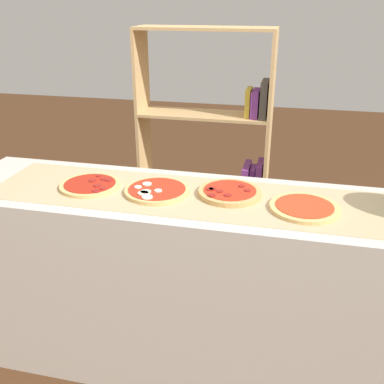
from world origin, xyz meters
TOP-DOWN VIEW (x-y plane):
  - ground_plane at (0.00, 0.00)m, footprint 12.00×12.00m
  - counter at (0.00, 0.00)m, footprint 2.23×0.57m
  - parchment_paper at (0.00, 0.00)m, footprint 1.83×0.45m
  - pizza_pepperoni_0 at (-0.48, -0.01)m, footprint 0.28×0.28m
  - pizza_mozzarella_1 at (-0.16, 0.00)m, footprint 0.29×0.29m
  - pizza_pepperoni_2 at (0.16, 0.05)m, footprint 0.28×0.28m
  - pizza_plain_3 at (0.48, -0.03)m, footprint 0.29×0.29m
  - bookshelf at (-0.05, 1.00)m, footprint 0.85×0.27m

SIDE VIEW (x-z plane):
  - ground_plane at x=0.00m, z-range 0.00..0.00m
  - counter at x=0.00m, z-range 0.00..0.93m
  - bookshelf at x=-0.05m, z-range -0.09..1.49m
  - parchment_paper at x=0.00m, z-range 0.93..0.94m
  - pizza_pepperoni_0 at x=-0.48m, z-range 0.93..0.95m
  - pizza_plain_3 at x=0.48m, z-range 0.94..0.95m
  - pizza_mozzarella_1 at x=-0.16m, z-range 0.93..0.96m
  - pizza_pepperoni_2 at x=0.16m, z-range 0.93..0.96m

